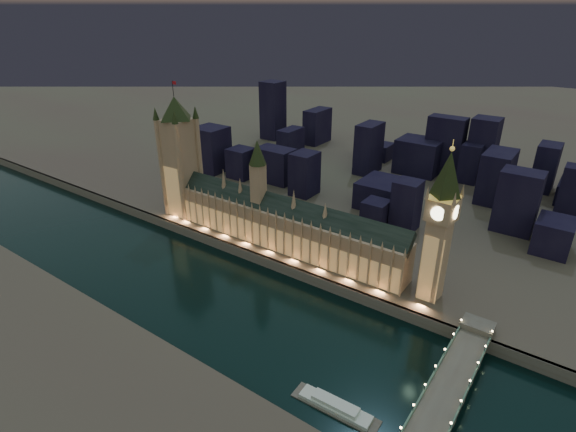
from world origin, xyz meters
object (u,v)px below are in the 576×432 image
Objects in this scene: elizabeth_tower at (441,215)px; river_boat at (335,406)px; palace_of_westminster at (279,223)px; victoria_tower at (179,151)px; westminster_bridge at (449,388)px.

elizabeth_tower reaches higher than river_boat.
victoria_tower is (-102.12, 0.18, 37.02)m from palace_of_westminster.
victoria_tower is 266.13m from westminster_bridge.
victoria_tower is 242.15m from river_boat.
palace_of_westminster is 4.60× the size of river_boat.
victoria_tower is at bearing -180.00° from elizabeth_tower.
westminster_bridge reaches higher than river_boat.
palace_of_westminster is 121.74m from elizabeth_tower.
palace_of_westminster is 164.26m from westminster_bridge.
elizabeth_tower is 2.29× the size of river_boat.
river_boat is (210.26, -102.99, -61.83)m from victoria_tower.
elizabeth_tower is at bearing 117.14° from westminster_bridge.
victoria_tower reaches higher than elizabeth_tower.
elizabeth_tower is at bearing 0.00° from victoria_tower.
elizabeth_tower is at bearing 85.70° from river_boat.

